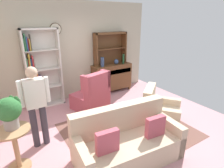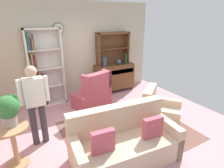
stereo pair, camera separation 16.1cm
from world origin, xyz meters
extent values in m
cube|color=#C68C93|center=(0.00, 0.00, -0.01)|extent=(5.40, 4.60, 0.02)
cube|color=#BCB299|center=(0.00, 2.13, 1.40)|extent=(5.00, 0.06, 2.80)
cylinder|color=beige|center=(-0.49, 2.08, 2.05)|extent=(0.28, 0.03, 0.28)
torus|color=#382314|center=(-0.49, 2.08, 2.05)|extent=(0.31, 0.02, 0.31)
cube|color=#422816|center=(0.85, 2.08, 1.52)|extent=(0.28, 0.03, 0.36)
cube|color=brown|center=(0.20, -0.30, 0.00)|extent=(2.61, 2.19, 0.01)
cube|color=silver|center=(-1.39, 1.93, 1.05)|extent=(0.04, 0.30, 2.10)
cube|color=silver|center=(-0.53, 1.93, 1.05)|extent=(0.04, 0.30, 2.10)
cube|color=silver|center=(-0.96, 1.93, 2.08)|extent=(0.90, 0.30, 0.04)
cube|color=silver|center=(-0.96, 1.93, 0.02)|extent=(0.90, 0.30, 0.04)
cube|color=silver|center=(-0.96, 2.07, 1.05)|extent=(0.90, 0.01, 2.10)
cube|color=silver|center=(-0.96, 1.93, 0.55)|extent=(0.86, 0.30, 0.02)
cube|color=gold|center=(-1.35, 1.91, 0.24)|extent=(0.03, 0.12, 0.38)
cube|color=#B22D33|center=(-1.30, 1.91, 0.21)|extent=(0.04, 0.18, 0.32)
cube|color=#723F7F|center=(-1.26, 1.91, 0.22)|extent=(0.03, 0.22, 0.34)
cube|color=#3F3833|center=(-1.23, 1.91, 0.21)|extent=(0.03, 0.22, 0.33)
cube|color=#337247|center=(-1.19, 1.91, 0.23)|extent=(0.03, 0.12, 0.35)
cube|color=#723F7F|center=(-1.15, 1.91, 0.27)|extent=(0.03, 0.17, 0.44)
cube|color=#CC7233|center=(-1.11, 1.91, 0.26)|extent=(0.04, 0.24, 0.43)
cube|color=#337247|center=(-1.07, 1.91, 0.21)|extent=(0.02, 0.17, 0.32)
cube|color=#723F7F|center=(-1.04, 1.91, 0.21)|extent=(0.02, 0.23, 0.33)
cube|color=silver|center=(-0.96, 1.93, 1.05)|extent=(0.86, 0.30, 0.02)
cube|color=gray|center=(-1.34, 1.91, 0.76)|extent=(0.04, 0.20, 0.41)
cube|color=#3F3833|center=(-1.31, 1.91, 0.77)|extent=(0.03, 0.23, 0.43)
cube|color=#337247|center=(-1.27, 1.91, 0.72)|extent=(0.02, 0.14, 0.34)
cube|color=gold|center=(-1.23, 1.91, 0.73)|extent=(0.03, 0.21, 0.34)
cube|color=#CC7233|center=(-1.19, 1.91, 0.73)|extent=(0.04, 0.20, 0.35)
cube|color=#CC7233|center=(-1.15, 1.91, 0.77)|extent=(0.03, 0.16, 0.43)
cube|color=#723F7F|center=(-1.11, 1.91, 0.73)|extent=(0.04, 0.21, 0.34)
cube|color=#723F7F|center=(-1.06, 1.91, 0.72)|extent=(0.03, 0.10, 0.34)
cube|color=silver|center=(-0.96, 1.93, 1.56)|extent=(0.86, 0.30, 0.02)
cube|color=#337247|center=(-1.35, 1.91, 1.22)|extent=(0.03, 0.22, 0.33)
cube|color=#B22D33|center=(-1.32, 1.91, 1.20)|extent=(0.02, 0.14, 0.28)
cube|color=gold|center=(-1.29, 1.91, 1.28)|extent=(0.03, 0.17, 0.43)
cube|color=#284C8C|center=(-1.25, 1.91, 1.21)|extent=(0.03, 0.12, 0.31)
cube|color=#B22D33|center=(-1.21, 1.91, 1.24)|extent=(0.03, 0.20, 0.37)
cube|color=gray|center=(-1.18, 1.91, 1.20)|extent=(0.02, 0.23, 0.29)
cube|color=#337247|center=(-1.36, 1.91, 1.73)|extent=(0.02, 0.22, 0.33)
cube|color=#337247|center=(-1.32, 1.91, 1.77)|extent=(0.03, 0.17, 0.42)
cube|color=#284C8C|center=(-1.28, 1.91, 1.73)|extent=(0.02, 0.20, 0.34)
cube|color=#B22D33|center=(-1.25, 1.91, 1.72)|extent=(0.02, 0.10, 0.30)
cube|color=gold|center=(-1.22, 1.91, 1.71)|extent=(0.02, 0.21, 0.29)
cube|color=#3F3833|center=(-1.19, 1.91, 1.76)|extent=(0.02, 0.12, 0.39)
cube|color=brown|center=(1.14, 1.86, 0.51)|extent=(1.30, 0.45, 0.82)
cube|color=brown|center=(0.54, 1.69, 0.05)|extent=(0.06, 0.06, 0.10)
cube|color=brown|center=(1.74, 1.69, 0.05)|extent=(0.06, 0.06, 0.10)
cube|color=brown|center=(0.54, 2.04, 0.05)|extent=(0.06, 0.06, 0.10)
cube|color=brown|center=(1.74, 2.04, 0.05)|extent=(0.06, 0.06, 0.10)
cube|color=#492C18|center=(1.14, 1.64, 0.71)|extent=(1.20, 0.01, 0.14)
cube|color=brown|center=(0.61, 1.94, 1.42)|extent=(0.04, 0.26, 1.00)
cube|color=brown|center=(1.67, 1.94, 1.42)|extent=(0.04, 0.26, 1.00)
cube|color=brown|center=(1.14, 1.94, 1.89)|extent=(1.10, 0.26, 0.06)
cube|color=brown|center=(1.14, 1.94, 1.42)|extent=(1.06, 0.26, 0.02)
cube|color=brown|center=(1.14, 2.06, 1.42)|extent=(1.10, 0.01, 1.00)
cylinder|color=#33476B|center=(0.75, 1.78, 1.06)|extent=(0.11, 0.11, 0.28)
ellipsoid|color=#33476B|center=(1.27, 1.79, 1.01)|extent=(0.15, 0.15, 0.17)
cylinder|color=#194223|center=(1.53, 1.77, 1.08)|extent=(0.07, 0.07, 0.31)
cube|color=#C6AD8E|center=(-0.33, -1.00, 0.21)|extent=(1.87, 1.01, 0.42)
cube|color=#C6AD8E|center=(-0.30, -0.68, 0.66)|extent=(1.81, 0.36, 0.48)
cube|color=#C6AD8E|center=(-1.16, -0.93, 0.30)|extent=(0.22, 0.86, 0.60)
cube|color=#C6AD8E|center=(0.50, -1.08, 0.30)|extent=(0.22, 0.86, 0.60)
cube|color=#B74C5B|center=(-0.79, -1.08, 0.60)|extent=(0.37, 0.13, 0.36)
cube|color=#B74C5B|center=(0.11, -1.16, 0.60)|extent=(0.37, 0.13, 0.36)
cube|color=white|center=(-0.30, -0.68, 0.90)|extent=(0.37, 0.21, 0.00)
cube|color=#C6AD8E|center=(0.99, -0.51, 0.20)|extent=(1.07, 1.08, 0.40)
cube|color=#C6AD8E|center=(0.80, -0.27, 0.64)|extent=(0.70, 0.61, 0.48)
cube|color=#C6AD8E|center=(0.75, -0.70, 0.28)|extent=(0.59, 0.70, 0.55)
cube|color=#C6AD8E|center=(1.23, -0.32, 0.28)|extent=(0.59, 0.70, 0.55)
cube|color=#B74C5B|center=(-0.03, 1.10, 0.21)|extent=(0.98, 0.99, 0.42)
cube|color=#B74C5B|center=(0.05, 0.82, 0.74)|extent=(0.80, 0.42, 0.63)
cube|color=#B74C5B|center=(0.37, 0.95, 0.83)|extent=(0.18, 0.30, 0.44)
cube|color=#B74C5B|center=(-0.28, 0.76, 0.83)|extent=(0.18, 0.30, 0.44)
cylinder|color=#A87F56|center=(-1.95, -0.20, 0.72)|extent=(0.52, 0.52, 0.03)
cylinder|color=#A87F56|center=(-1.95, -0.20, 0.35)|extent=(0.08, 0.08, 0.70)
cylinder|color=#A87F56|center=(-1.95, -0.20, 0.01)|extent=(0.36, 0.36, 0.03)
cylinder|color=gray|center=(-1.94, -0.15, 0.82)|extent=(0.21, 0.21, 0.17)
sphere|color=#2D6B33|center=(-1.94, -0.15, 1.05)|extent=(0.36, 0.36, 0.36)
ellipsoid|color=#2D6B33|center=(-1.82, -0.14, 1.09)|extent=(0.11, 0.06, 0.26)
ellipsoid|color=#2D6B33|center=(-1.88, -0.04, 1.09)|extent=(0.11, 0.06, 0.26)
ellipsoid|color=#2D6B33|center=(-1.82, -0.12, 1.09)|extent=(0.11, 0.06, 0.26)
ellipsoid|color=#2D6B33|center=(-2.04, -0.24, 1.09)|extent=(0.11, 0.06, 0.26)
cylinder|color=#38333D|center=(-1.59, 0.23, 0.41)|extent=(0.12, 0.12, 0.82)
cylinder|color=#38333D|center=(-1.41, 0.23, 0.41)|extent=(0.12, 0.12, 0.82)
cube|color=silver|center=(-1.50, 0.23, 1.08)|extent=(0.34, 0.21, 0.52)
sphere|color=tan|center=(-1.50, 0.23, 1.46)|extent=(0.20, 0.20, 0.20)
cylinder|color=silver|center=(-1.72, 0.23, 1.11)|extent=(0.08, 0.08, 0.48)
cylinder|color=silver|center=(-1.28, 0.22, 1.11)|extent=(0.08, 0.08, 0.48)
cube|color=brown|center=(-0.20, -0.11, 0.40)|extent=(0.80, 0.50, 0.03)
cube|color=brown|center=(-0.57, -0.33, 0.20)|extent=(0.05, 0.05, 0.39)
cube|color=brown|center=(0.17, -0.33, 0.20)|extent=(0.05, 0.05, 0.39)
cube|color=brown|center=(-0.57, 0.11, 0.20)|extent=(0.05, 0.05, 0.39)
cube|color=brown|center=(0.17, 0.11, 0.20)|extent=(0.05, 0.05, 0.39)
cube|color=#284C8C|center=(-0.14, -0.18, 0.43)|extent=(0.22, 0.15, 0.03)
cube|color=#B22D33|center=(-0.16, -0.17, 0.46)|extent=(0.20, 0.12, 0.03)
camera|label=1|loc=(-1.95, -3.04, 2.33)|focal=29.48mm
camera|label=2|loc=(-1.81, -3.12, 2.33)|focal=29.48mm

